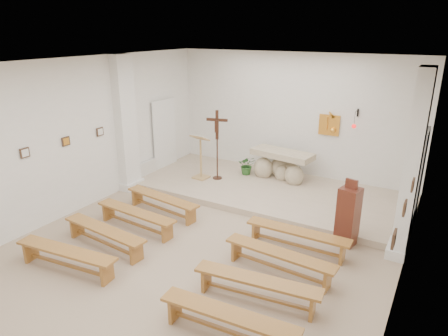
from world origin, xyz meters
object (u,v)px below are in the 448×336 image
Objects in this scene: bench_right_third at (257,284)px; bench_left_fourth at (66,255)px; bench_left_front at (162,201)px; lectern at (200,157)px; altar at (281,167)px; bench_left_third at (104,233)px; bench_right_fourth at (229,319)px; bench_right_second at (279,257)px; crucifix_stand at (217,140)px; bench_right_front at (297,235)px; bench_left_second at (136,216)px; donation_pedestal at (348,216)px.

bench_left_fourth is at bearing -171.49° from bench_right_third.
bench_left_front is at bearing 144.38° from bench_right_third.
bench_left_fourth is at bearing -82.81° from lectern.
altar is 5.20m from bench_right_third.
bench_left_third is 1.00× the size of bench_right_fourth.
lectern is at bearing 143.81° from bench_right_second.
bench_right_fourth is at bearing -96.84° from bench_right_third.
crucifix_stand is at bearing 94.12° from bench_left_front.
bench_right_front is 0.99× the size of bench_left_third.
bench_left_front and bench_left_third have the same top height.
bench_left_second is 3.39m from bench_right_third.
bench_left_second is 1.80m from bench_left_fourth.
lectern reaches higher than bench_left_second.
bench_right_front is (1.63, -3.14, -0.16)m from altar.
lectern reaches higher than donation_pedestal.
bench_right_second is at bearing 86.03° from bench_right_fourth.
bench_right_front is at bearing 19.16° from bench_left_second.
crucifix_stand is at bearing 143.79° from bench_right_front.
donation_pedestal is at bearing -35.53° from crucifix_stand.
bench_right_third is (-0.76, -2.52, -0.29)m from donation_pedestal.
donation_pedestal is 0.67× the size of bench_left_fourth.
bench_left_second is at bearing -106.36° from crucifix_stand.
bench_right_fourth is at bearing -24.97° from bench_left_second.
bench_right_fourth is (3.15, -4.96, -0.93)m from crucifix_stand.
bench_left_third is at bearing -161.13° from bench_right_second.
lectern is 0.62× the size of bench_right_fourth.
donation_pedestal is (3.90, -1.53, -0.65)m from crucifix_stand.
bench_right_front is at bearing -124.09° from donation_pedestal.
lectern is 0.63× the size of bench_right_front.
bench_right_second is at bearing 22.33° from bench_left_fourth.
bench_right_fourth is (3.27, -1.80, 0.00)m from bench_left_second.
donation_pedestal reaches higher than bench_left_third.
crucifix_stand is 3.30m from bench_left_second.
bench_left_front is (-4.03, -0.73, -0.29)m from donation_pedestal.
bench_right_front is at bearing 7.30° from bench_left_front.
bench_right_front and bench_left_second have the same top height.
crucifix_stand is 0.93× the size of bench_left_fourth.
bench_left_front is 1.00× the size of bench_right_second.
lectern reaches higher than bench_right_front.
bench_right_front and bench_right_fourth have the same top height.
altar is 0.86× the size of bench_left_front.
lectern is 0.92× the size of donation_pedestal.
bench_right_front is 0.99× the size of bench_left_fourth.
crucifix_stand is at bearing 30.12° from lectern.
crucifix_stand is 5.22m from bench_right_third.
lectern is 4.65m from bench_right_second.
crucifix_stand is 3.99m from bench_right_front.
bench_left_front is 3.27m from bench_right_front.
lectern is 0.67× the size of crucifix_stand.
bench_right_second is 1.80m from bench_right_fourth.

